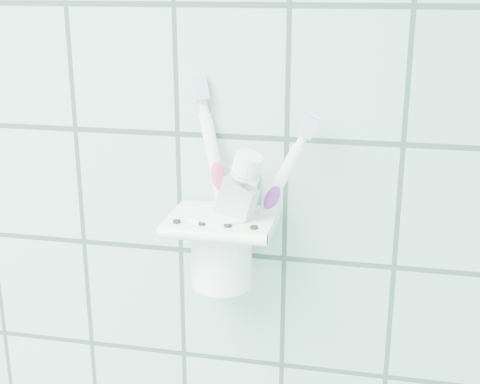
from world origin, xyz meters
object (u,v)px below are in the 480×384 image
object	(u,v)px
holder_bracket	(222,222)
toothbrush_blue	(222,200)
toothbrush_pink	(238,181)
toothbrush_orange	(232,187)
cup	(222,245)
toothpaste_tube	(216,200)

from	to	relation	value
holder_bracket	toothbrush_blue	bearing A→B (deg)	-79.63
toothbrush_pink	toothbrush_orange	bearing A→B (deg)	99.48
cup	toothbrush_orange	bearing A→B (deg)	54.01
toothbrush_orange	toothpaste_tube	bearing A→B (deg)	-158.09
holder_bracket	toothbrush_pink	size ratio (longest dim) A/B	0.51
holder_bracket	toothbrush_orange	size ratio (longest dim) A/B	0.57
holder_bracket	cup	distance (m)	0.03
holder_bracket	toothpaste_tube	bearing A→B (deg)	140.86
toothbrush_blue	toothbrush_orange	distance (m)	0.03
toothbrush_pink	toothbrush_orange	xyz separation A→B (m)	(-0.01, 0.01, -0.01)
toothbrush_blue	toothpaste_tube	bearing A→B (deg)	102.37
toothbrush_pink	holder_bracket	bearing A→B (deg)	161.22
toothpaste_tube	toothbrush_blue	bearing A→B (deg)	-34.59
holder_bracket	toothbrush_orange	xyz separation A→B (m)	(0.01, 0.02, 0.04)
cup	toothbrush_pink	world-z (taller)	toothbrush_pink
holder_bracket	toothbrush_blue	distance (m)	0.03
holder_bracket	toothbrush_pink	xyz separation A→B (m)	(0.02, 0.00, 0.05)
toothbrush_blue	toothbrush_orange	xyz separation A→B (m)	(0.00, 0.03, 0.01)
cup	toothbrush_orange	size ratio (longest dim) A/B	0.43
holder_bracket	toothbrush_blue	world-z (taller)	toothbrush_blue
toothbrush_blue	toothbrush_orange	size ratio (longest dim) A/B	0.92
toothbrush_blue	toothbrush_orange	bearing A→B (deg)	60.85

